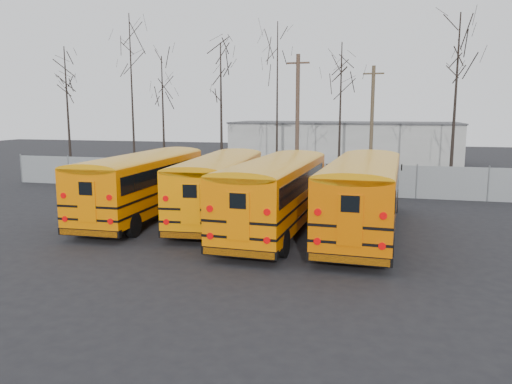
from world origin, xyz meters
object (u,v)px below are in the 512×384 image
(bus_b, at_px, (220,182))
(bus_c, at_px, (277,188))
(utility_pole_right, at_px, (372,123))
(utility_pole_left, at_px, (297,118))
(bus_a, at_px, (145,180))
(bus_d, at_px, (363,190))

(bus_b, height_order, bus_c, bus_c)
(bus_b, distance_m, utility_pole_right, 16.88)
(utility_pole_right, bearing_deg, utility_pole_left, -149.49)
(bus_c, height_order, utility_pole_right, utility_pole_right)
(bus_a, height_order, bus_d, bus_d)
(bus_a, bearing_deg, bus_b, 6.93)
(bus_d, bearing_deg, utility_pole_left, 112.36)
(utility_pole_right, bearing_deg, bus_d, -83.39)
(bus_c, xyz_separation_m, bus_d, (3.69, 0.25, 0.04))
(bus_c, distance_m, bus_d, 3.69)
(bus_d, height_order, utility_pole_right, utility_pole_right)
(bus_b, relative_size, bus_d, 0.96)
(utility_pole_right, bearing_deg, bus_a, -117.27)
(bus_c, relative_size, utility_pole_left, 1.30)
(bus_a, xyz_separation_m, bus_c, (6.89, -1.19, 0.02))
(bus_c, height_order, utility_pole_left, utility_pole_left)
(bus_a, distance_m, bus_c, 6.99)
(bus_c, xyz_separation_m, utility_pole_right, (3.51, 17.04, 2.42))
(bus_c, bearing_deg, bus_b, 153.45)
(bus_a, xyz_separation_m, utility_pole_right, (10.40, 15.85, 2.45))
(bus_a, height_order, bus_b, bus_a)
(utility_pole_left, bearing_deg, bus_b, -92.50)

